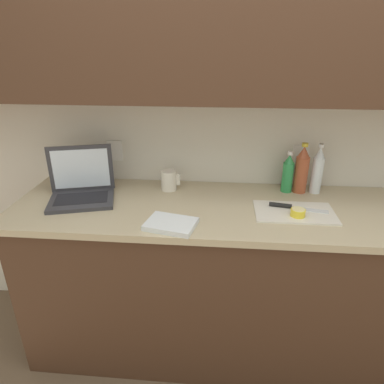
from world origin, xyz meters
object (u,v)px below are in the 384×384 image
measuring_cup (169,180)px  knife (288,206)px  bottle_green_soda (317,171)px  laptop (82,187)px  bottle_oil_tall (302,170)px  lemon_half_cut (298,212)px  bottle_water_clear (288,174)px  cutting_board (294,212)px

measuring_cup → knife: bearing=-17.2°
bottle_green_soda → measuring_cup: (-0.81, -0.03, -0.07)m
laptop → bottle_oil_tall: (1.17, 0.19, 0.06)m
bottle_green_soda → lemon_half_cut: bearing=-115.7°
laptop → bottle_water_clear: laptop is taller
bottle_green_soda → bottle_oil_tall: bottle_oil_tall is taller
cutting_board → bottle_water_clear: bearing=89.8°
laptop → measuring_cup: 0.47m
laptop → bottle_water_clear: 1.12m
lemon_half_cut → bottle_oil_tall: bottle_oil_tall is taller
measuring_cup → bottle_oil_tall: bearing=2.8°
bottle_oil_tall → bottle_water_clear: size_ratio=1.21×
bottle_water_clear → knife: bearing=-96.8°
bottle_water_clear → measuring_cup: 0.66m
knife → bottle_green_soda: 0.31m
knife → bottle_water_clear: size_ratio=1.23×
laptop → bottle_green_soda: size_ratio=1.40×
cutting_board → measuring_cup: measuring_cup is taller
bottle_green_soda → laptop: bearing=-171.5°
bottle_oil_tall → bottle_water_clear: (-0.07, 0.00, -0.02)m
laptop → cutting_board: (1.10, -0.08, -0.06)m
measuring_cup → lemon_half_cut: bearing=-22.9°
lemon_half_cut → cutting_board: bearing=96.5°
laptop → bottle_green_soda: bottle_green_soda is taller
bottle_oil_tall → laptop: bearing=-170.9°
bottle_green_soda → measuring_cup: bottle_green_soda is taller
laptop → knife: bearing=-17.8°
cutting_board → lemon_half_cut: (0.01, -0.05, 0.02)m
laptop → cutting_board: 1.10m
laptop → knife: laptop is taller
laptop → bottle_oil_tall: size_ratio=1.39×
bottle_water_clear → measuring_cup: bearing=-176.9°
knife → bottle_green_soda: bottle_green_soda is taller
cutting_board → lemon_half_cut: 0.05m
laptop → lemon_half_cut: bearing=-22.1°
laptop → bottle_oil_tall: 1.19m
knife → bottle_water_clear: 0.25m
cutting_board → measuring_cup: size_ratio=3.41×
knife → measuring_cup: (-0.63, 0.19, 0.04)m
laptop → knife: 1.07m
cutting_board → bottle_green_soda: bearing=59.8°
cutting_board → knife: knife is taller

